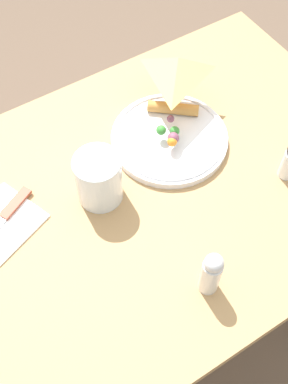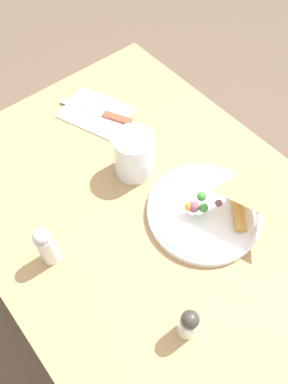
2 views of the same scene
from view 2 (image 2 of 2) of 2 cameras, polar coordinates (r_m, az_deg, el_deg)
The scene contains 8 objects.
ground_plane at distance 1.51m, azimuth 0.57°, elevation -17.79°, with size 6.00×6.00×0.00m, color brown.
dining_table at distance 0.92m, azimuth 0.90°, elevation -7.35°, with size 0.93×0.67×0.78m.
plate_pizza at distance 0.78m, azimuth 9.37°, elevation -2.78°, with size 0.24×0.24×0.05m.
milk_glass at distance 0.81m, azimuth -1.57°, elevation 5.61°, with size 0.09×0.09×0.11m.
napkin_folded at distance 0.97m, azimuth -7.39°, elevation 11.94°, with size 0.19×0.17×0.00m.
butter_knife at distance 0.96m, azimuth -6.88°, elevation 11.99°, with size 0.18×0.11×0.01m.
salt_shaker at distance 0.71m, azimuth -14.71°, elevation -7.88°, with size 0.03×0.03×0.11m.
pepper_shaker at distance 0.66m, azimuth 6.78°, elevation -19.35°, with size 0.03×0.03×0.09m.
Camera 2 is at (-0.30, 0.27, 1.46)m, focal length 35.00 mm.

